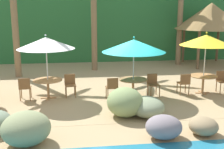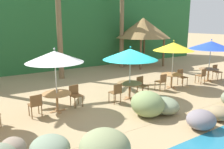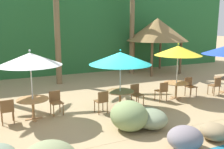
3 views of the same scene
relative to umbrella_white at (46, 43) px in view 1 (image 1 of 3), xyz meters
The scene contains 17 objects.
ground_plane 3.56m from the umbrella_white, ahead, with size 120.00×120.00×0.00m, color tan.
terrace_deck 3.56m from the umbrella_white, ahead, with size 18.00×5.20×0.01m.
foliage_backdrop 9.24m from the umbrella_white, 72.04° to the left, with size 28.00×2.40×6.00m.
rock_seawall 5.10m from the umbrella_white, 41.28° to the right, with size 14.33×3.40×0.94m.
umbrella_white is the anchor object (origin of this frame).
dining_table_white 1.53m from the umbrella_white, behind, with size 1.10×1.10×0.74m.
chair_white_seaward 1.84m from the umbrella_white, 11.94° to the left, with size 0.46×0.47×0.87m.
chair_white_inland 1.84m from the umbrella_white, behind, with size 0.44×0.44×0.87m.
umbrella_teal 3.28m from the umbrella_white, ahead, with size 2.41×2.41×2.38m.
dining_table_teal 3.61m from the umbrella_white, ahead, with size 1.10×1.10×0.74m.
chair_teal_seaward 4.41m from the umbrella_white, ahead, with size 0.46×0.47×0.87m.
chair_teal_inland 2.95m from the umbrella_white, 11.17° to the right, with size 0.45×0.46×0.87m.
umbrella_yellow 6.21m from the umbrella_white, ahead, with size 2.06×2.06×2.50m.
dining_table_yellow 6.39m from the umbrella_white, ahead, with size 1.10×1.10×0.74m.
chair_yellow_seaward 7.25m from the umbrella_white, ahead, with size 0.43×0.44×0.87m.
chair_yellow_inland 5.61m from the umbrella_white, ahead, with size 0.43×0.44×0.87m.
palapa_hut 10.86m from the umbrella_white, 32.06° to the left, with size 4.24×4.24×3.75m.
Camera 1 is at (-1.74, -10.60, 3.37)m, focal length 46.02 mm.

